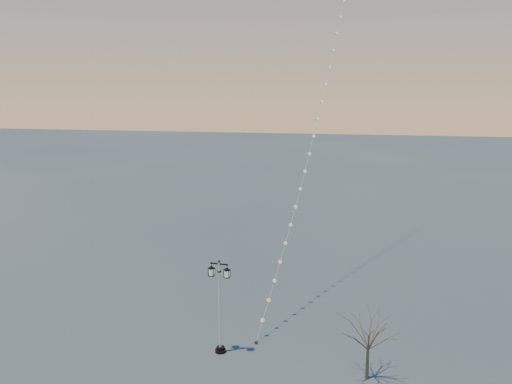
# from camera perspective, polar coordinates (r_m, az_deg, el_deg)

# --- Properties ---
(ground) EXTENTS (300.00, 300.00, 0.00)m
(ground) POSITION_cam_1_polar(r_m,az_deg,el_deg) (28.86, -0.08, -18.87)
(ground) COLOR #454745
(ground) RESTS_ON ground
(street_lamp) EXTENTS (1.39, 0.61, 5.49)m
(street_lamp) POSITION_cam_1_polar(r_m,az_deg,el_deg) (28.43, -4.19, -12.50)
(street_lamp) COLOR black
(street_lamp) RESTS_ON ground
(bare_tree) EXTENTS (2.09, 2.09, 3.47)m
(bare_tree) POSITION_cam_1_polar(r_m,az_deg,el_deg) (26.89, 12.82, -15.74)
(bare_tree) COLOR brown
(bare_tree) RESTS_ON ground
(kite_train) EXTENTS (5.71, 25.45, 32.70)m
(kite_train) POSITION_cam_1_polar(r_m,az_deg,el_deg) (38.85, 7.66, 13.82)
(kite_train) COLOR #39211D
(kite_train) RESTS_ON ground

